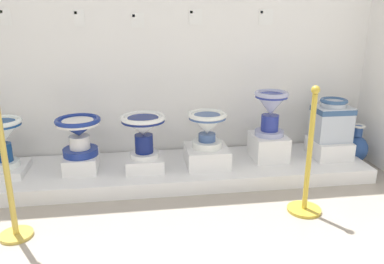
% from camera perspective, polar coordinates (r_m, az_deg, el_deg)
% --- Properties ---
extents(wall_back, '(4.26, 0.06, 3.01)m').
position_cam_1_polar(wall_back, '(3.85, -3.18, 17.29)').
color(wall_back, white).
rests_on(wall_back, ground_plane).
extents(display_platform, '(3.56, 0.81, 0.13)m').
position_cam_1_polar(display_platform, '(3.69, -2.15, -5.68)').
color(display_platform, white).
rests_on(display_platform, ground_plane).
extents(plinth_block_pale_glazed, '(0.32, 0.38, 0.07)m').
position_cam_1_polar(plinth_block_pale_glazed, '(3.82, -25.48, -5.04)').
color(plinth_block_pale_glazed, white).
rests_on(plinth_block_pale_glazed, display_platform).
extents(antique_toilet_pale_glazed, '(0.35, 0.35, 0.43)m').
position_cam_1_polar(antique_toilet_pale_glazed, '(3.71, -26.15, -0.21)').
color(antique_toilet_pale_glazed, white).
rests_on(antique_toilet_pale_glazed, plinth_block_pale_glazed).
extents(plinth_block_broad_patterned, '(0.29, 0.36, 0.14)m').
position_cam_1_polar(plinth_block_broad_patterned, '(3.65, -15.94, -4.31)').
color(plinth_block_broad_patterned, white).
rests_on(plinth_block_broad_patterned, display_platform).
extents(antique_toilet_broad_patterned, '(0.40, 0.40, 0.34)m').
position_cam_1_polar(antique_toilet_broad_patterned, '(3.55, -16.34, 0.15)').
color(antique_toilet_broad_patterned, navy).
rests_on(antique_toilet_broad_patterned, plinth_block_broad_patterned).
extents(plinth_block_squat_floral, '(0.34, 0.32, 0.12)m').
position_cam_1_polar(plinth_block_squat_floral, '(3.56, -6.96, -4.54)').
color(plinth_block_squat_floral, white).
rests_on(plinth_block_squat_floral, display_platform).
extents(antique_toilet_squat_floral, '(0.40, 0.40, 0.39)m').
position_cam_1_polar(antique_toilet_squat_floral, '(3.45, -7.17, 0.60)').
color(antique_toilet_squat_floral, white).
rests_on(antique_toilet_squat_floral, plinth_block_squat_floral).
extents(plinth_block_leftmost, '(0.39, 0.40, 0.17)m').
position_cam_1_polar(plinth_block_leftmost, '(3.62, 2.19, -3.54)').
color(plinth_block_leftmost, white).
rests_on(plinth_block_leftmost, display_platform).
extents(antique_toilet_leftmost, '(0.36, 0.36, 0.33)m').
position_cam_1_polar(antique_toilet_leftmost, '(3.53, 2.24, 0.99)').
color(antique_toilet_leftmost, white).
rests_on(antique_toilet_leftmost, plinth_block_leftmost).
extents(plinth_block_central_ornate, '(0.32, 0.37, 0.24)m').
position_cam_1_polar(plinth_block_central_ornate, '(3.84, 11.16, -2.12)').
color(plinth_block_central_ornate, white).
rests_on(plinth_block_central_ornate, display_platform).
extents(antique_toilet_central_ornate, '(0.32, 0.32, 0.43)m').
position_cam_1_polar(antique_toilet_central_ornate, '(3.73, 11.51, 3.54)').
color(antique_toilet_central_ornate, '#A5AAD2').
rests_on(antique_toilet_central_ornate, plinth_block_central_ornate).
extents(plinth_block_rightmost, '(0.35, 0.38, 0.17)m').
position_cam_1_polar(plinth_block_rightmost, '(4.07, 19.46, -2.21)').
color(plinth_block_rightmost, white).
rests_on(plinth_block_rightmost, display_platform).
extents(antique_toilet_rightmost, '(0.35, 0.28, 0.41)m').
position_cam_1_polar(antique_toilet_rightmost, '(3.98, 19.89, 1.80)').
color(antique_toilet_rightmost, '#B3BECE').
rests_on(antique_toilet_rightmost, plinth_block_rightmost).
extents(info_placard_first, '(0.09, 0.01, 0.15)m').
position_cam_1_polar(info_placard_first, '(3.96, -25.79, 15.03)').
color(info_placard_first, white).
extents(info_placard_second, '(0.09, 0.01, 0.15)m').
position_cam_1_polar(info_placard_second, '(3.83, -16.27, 15.83)').
color(info_placard_second, white).
extents(info_placard_third, '(0.12, 0.01, 0.13)m').
position_cam_1_polar(info_placard_third, '(3.80, -8.00, 16.00)').
color(info_placard_third, white).
extents(info_placard_fourth, '(0.13, 0.01, 0.14)m').
position_cam_1_polar(info_placard_fourth, '(3.84, 0.51, 16.61)').
color(info_placard_fourth, white).
extents(info_placard_fifth, '(0.14, 0.01, 0.15)m').
position_cam_1_polar(info_placard_fifth, '(4.00, 10.79, 16.32)').
color(info_placard_fifth, white).
extents(decorative_vase_spare, '(0.24, 0.24, 0.42)m').
position_cam_1_polar(decorative_vase_spare, '(4.27, 22.93, -2.19)').
color(decorative_vase_spare, white).
rests_on(decorative_vase_spare, ground_plane).
extents(stanchion_post_near_left, '(0.23, 0.23, 1.06)m').
position_cam_1_polar(stanchion_post_near_left, '(2.91, -25.24, -7.86)').
color(stanchion_post_near_left, gold).
rests_on(stanchion_post_near_left, ground_plane).
extents(stanchion_post_near_right, '(0.26, 0.26, 1.00)m').
position_cam_1_polar(stanchion_post_near_right, '(3.12, 16.58, -6.41)').
color(stanchion_post_near_right, gold).
rests_on(stanchion_post_near_right, ground_plane).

